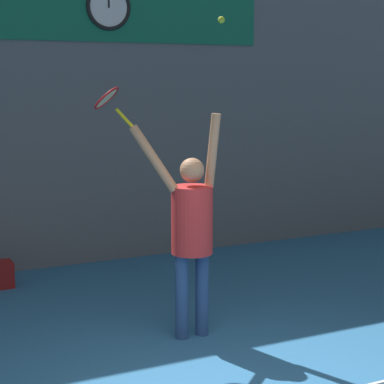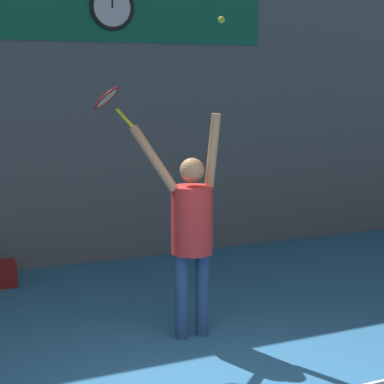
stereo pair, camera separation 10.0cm
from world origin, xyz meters
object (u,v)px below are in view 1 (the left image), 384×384
Objects in this scene: tennis_racket at (108,100)px; tennis_ball at (221,20)px; scoreboard_clock at (109,7)px; tennis_player at (191,225)px.

tennis_ball reaches higher than tennis_racket.
tennis_racket is at bearing 156.31° from tennis_ball.
scoreboard_clock reaches higher than tennis_ball.
tennis_ball reaches higher than tennis_player.
tennis_racket reaches higher than tennis_player.
tennis_player is 1.95m from tennis_ball.
tennis_racket is 1.29m from tennis_ball.
scoreboard_clock is 0.28× the size of tennis_player.
tennis_racket is (-0.97, -2.69, -1.13)m from scoreboard_clock.
scoreboard_clock is 3.14m from tennis_ball.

